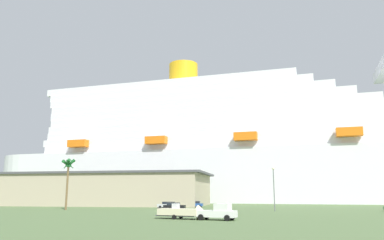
{
  "coord_description": "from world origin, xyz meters",
  "views": [
    {
      "loc": [
        23.11,
        -76.89,
        3.67
      ],
      "look_at": [
        1.7,
        27.96,
        24.2
      ],
      "focal_mm": 35.56,
      "sensor_mm": 36.0,
      "label": 1
    }
  ],
  "objects_px": {
    "pickup_truck": "(218,212)",
    "parked_car_blue_suv": "(195,204)",
    "small_boat_on_trailer": "(184,212)",
    "parked_car_black_coupe": "(174,206)",
    "parked_car_silver_sedan": "(168,205)",
    "cruise_ship": "(243,153)",
    "street_lamp": "(274,183)",
    "palm_tree": "(68,168)"
  },
  "relations": [
    {
      "from": "small_boat_on_trailer",
      "to": "pickup_truck",
      "type": "bearing_deg",
      "value": -12.99
    },
    {
      "from": "cruise_ship",
      "to": "palm_tree",
      "type": "bearing_deg",
      "value": -115.16
    },
    {
      "from": "cruise_ship",
      "to": "street_lamp",
      "type": "xyz_separation_m",
      "value": [
        10.65,
        -70.18,
        -13.31
      ]
    },
    {
      "from": "small_boat_on_trailer",
      "to": "parked_car_blue_suv",
      "type": "distance_m",
      "value": 43.67
    },
    {
      "from": "pickup_truck",
      "to": "small_boat_on_trailer",
      "type": "height_order",
      "value": "pickup_truck"
    },
    {
      "from": "pickup_truck",
      "to": "small_boat_on_trailer",
      "type": "bearing_deg",
      "value": 167.01
    },
    {
      "from": "small_boat_on_trailer",
      "to": "street_lamp",
      "type": "relative_size",
      "value": 0.96
    },
    {
      "from": "parked_car_black_coupe",
      "to": "street_lamp",
      "type": "bearing_deg",
      "value": -6.02
    },
    {
      "from": "street_lamp",
      "to": "parked_car_black_coupe",
      "type": "distance_m",
      "value": 22.16
    },
    {
      "from": "pickup_truck",
      "to": "parked_car_black_coupe",
      "type": "bearing_deg",
      "value": 114.56
    },
    {
      "from": "parked_car_blue_suv",
      "to": "parked_car_black_coupe",
      "type": "height_order",
      "value": "same"
    },
    {
      "from": "palm_tree",
      "to": "street_lamp",
      "type": "distance_m",
      "value": 44.95
    },
    {
      "from": "cruise_ship",
      "to": "small_boat_on_trailer",
      "type": "xyz_separation_m",
      "value": [
        -2.13,
        -96.58,
        -18.05
      ]
    },
    {
      "from": "palm_tree",
      "to": "parked_car_silver_sedan",
      "type": "bearing_deg",
      "value": 30.48
    },
    {
      "from": "pickup_truck",
      "to": "parked_car_blue_suv",
      "type": "bearing_deg",
      "value": 105.03
    },
    {
      "from": "pickup_truck",
      "to": "parked_car_blue_suv",
      "type": "height_order",
      "value": "pickup_truck"
    },
    {
      "from": "pickup_truck",
      "to": "street_lamp",
      "type": "height_order",
      "value": "street_lamp"
    },
    {
      "from": "pickup_truck",
      "to": "parked_car_blue_suv",
      "type": "relative_size",
      "value": 1.38
    },
    {
      "from": "small_boat_on_trailer",
      "to": "parked_car_blue_suv",
      "type": "bearing_deg",
      "value": 99.21
    },
    {
      "from": "parked_car_blue_suv",
      "to": "parked_car_silver_sedan",
      "type": "distance_m",
      "value": 8.96
    },
    {
      "from": "street_lamp",
      "to": "parked_car_blue_suv",
      "type": "bearing_deg",
      "value": 139.78
    },
    {
      "from": "pickup_truck",
      "to": "parked_car_silver_sedan",
      "type": "xyz_separation_m",
      "value": [
        -16.94,
        36.84,
        -0.21
      ]
    },
    {
      "from": "parked_car_blue_suv",
      "to": "parked_car_black_coupe",
      "type": "bearing_deg",
      "value": -96.87
    },
    {
      "from": "palm_tree",
      "to": "street_lamp",
      "type": "xyz_separation_m",
      "value": [
        44.76,
        2.42,
        -3.4
      ]
    },
    {
      "from": "pickup_truck",
      "to": "palm_tree",
      "type": "height_order",
      "value": "palm_tree"
    },
    {
      "from": "pickup_truck",
      "to": "palm_tree",
      "type": "bearing_deg",
      "value": 145.76
    },
    {
      "from": "pickup_truck",
      "to": "palm_tree",
      "type": "distance_m",
      "value": 45.33
    },
    {
      "from": "cruise_ship",
      "to": "street_lamp",
      "type": "bearing_deg",
      "value": -81.37
    },
    {
      "from": "cruise_ship",
      "to": "street_lamp",
      "type": "height_order",
      "value": "cruise_ship"
    },
    {
      "from": "street_lamp",
      "to": "parked_car_blue_suv",
      "type": "relative_size",
      "value": 2.07
    },
    {
      "from": "cruise_ship",
      "to": "pickup_truck",
      "type": "distance_m",
      "value": 99.38
    },
    {
      "from": "parked_car_blue_suv",
      "to": "palm_tree",
      "type": "bearing_deg",
      "value": -142.57
    },
    {
      "from": "small_boat_on_trailer",
      "to": "parked_car_silver_sedan",
      "type": "relative_size",
      "value": 1.75
    },
    {
      "from": "parked_car_silver_sedan",
      "to": "small_boat_on_trailer",
      "type": "bearing_deg",
      "value": -71.35
    },
    {
      "from": "cruise_ship",
      "to": "street_lamp",
      "type": "distance_m",
      "value": 72.22
    },
    {
      "from": "parked_car_black_coupe",
      "to": "parked_car_silver_sedan",
      "type": "height_order",
      "value": "same"
    },
    {
      "from": "street_lamp",
      "to": "parked_car_black_coupe",
      "type": "relative_size",
      "value": 1.92
    },
    {
      "from": "palm_tree",
      "to": "street_lamp",
      "type": "bearing_deg",
      "value": 3.1
    },
    {
      "from": "small_boat_on_trailer",
      "to": "street_lamp",
      "type": "bearing_deg",
      "value": 64.18
    },
    {
      "from": "parked_car_silver_sedan",
      "to": "parked_car_black_coupe",
      "type": "bearing_deg",
      "value": -64.73
    },
    {
      "from": "cruise_ship",
      "to": "parked_car_silver_sedan",
      "type": "distance_m",
      "value": 65.09
    },
    {
      "from": "pickup_truck",
      "to": "parked_car_silver_sedan",
      "type": "distance_m",
      "value": 40.54
    }
  ]
}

